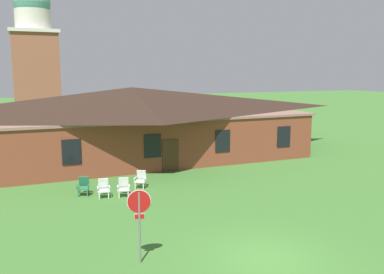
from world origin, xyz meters
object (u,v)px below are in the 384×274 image
(stop_sign, at_px, (139,212))
(lawn_chair_by_porch, at_px, (84,186))
(lawn_chair_left_end, at_px, (124,187))
(lawn_chair_middle, at_px, (141,179))
(lawn_chair_near_door, at_px, (103,188))

(stop_sign, bearing_deg, lawn_chair_by_porch, 94.27)
(lawn_chair_left_end, relative_size, lawn_chair_middle, 1.00)
(stop_sign, relative_size, lawn_chair_near_door, 2.68)
(lawn_chair_by_porch, height_order, lawn_chair_left_end, same)
(lawn_chair_near_door, distance_m, lawn_chair_left_end, 1.03)
(stop_sign, distance_m, lawn_chair_left_end, 7.89)
(lawn_chair_left_end, height_order, lawn_chair_middle, same)
(lawn_chair_near_door, height_order, lawn_chair_middle, same)
(lawn_chair_near_door, bearing_deg, stop_sign, -91.76)
(stop_sign, relative_size, lawn_chair_middle, 2.68)
(lawn_chair_middle, bearing_deg, lawn_chair_near_door, -156.18)
(lawn_chair_by_porch, relative_size, lawn_chair_left_end, 1.00)
(stop_sign, xyz_separation_m, lawn_chair_left_end, (1.25, 7.67, -1.32))
(lawn_chair_left_end, bearing_deg, lawn_chair_middle, 43.72)
(stop_sign, xyz_separation_m, lawn_chair_near_door, (0.24, 7.88, -1.32))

